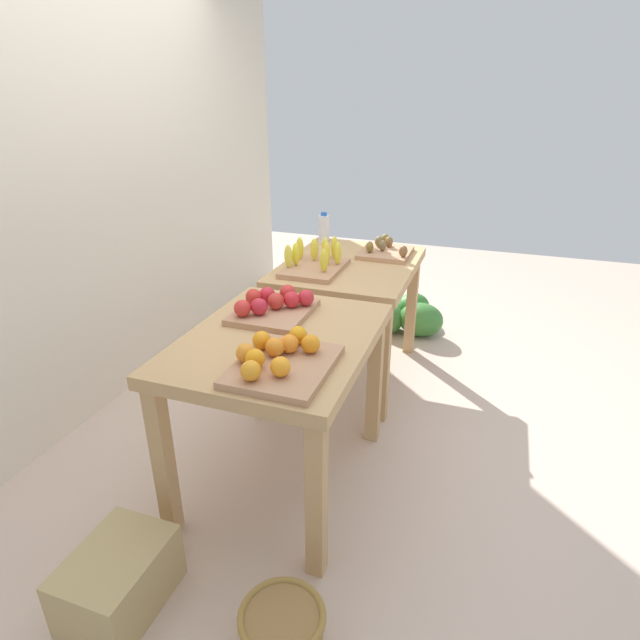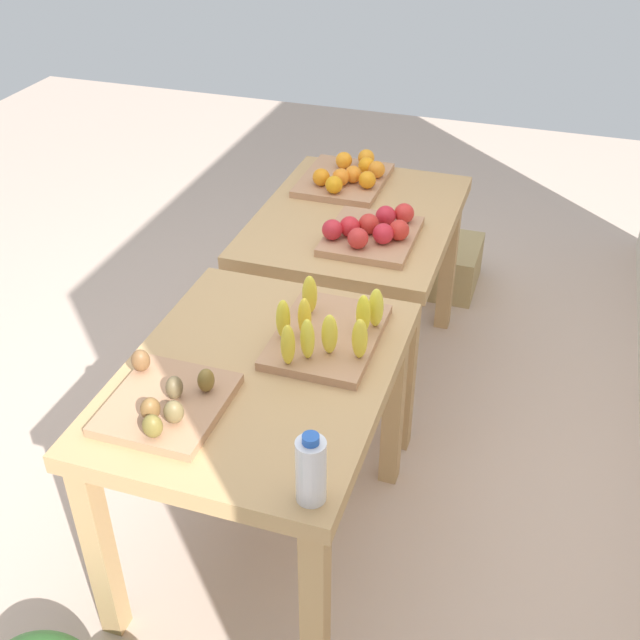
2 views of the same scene
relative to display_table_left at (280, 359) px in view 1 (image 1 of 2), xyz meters
The scene contains 12 objects.
ground_plane 0.88m from the display_table_left, ahead, with size 8.00×8.00×0.00m, color #C8AD9B.
back_wall 1.68m from the display_table_left, 67.47° to the left, with size 4.40×0.12×3.00m, color beige.
display_table_left is the anchor object (origin of this frame).
display_table_right 1.12m from the display_table_left, ahead, with size 1.04×0.80×0.79m.
orange_bin 0.33m from the display_table_left, 155.76° to the right, with size 0.45×0.38×0.11m.
apple_bin 0.29m from the display_table_left, 29.37° to the left, with size 0.40×0.34×0.11m.
banana_crate 0.95m from the display_table_left, ahead, with size 0.44×0.32×0.17m.
kiwi_bin 1.38m from the display_table_left, ahead, with size 0.36×0.33×0.10m.
water_bottle 1.60m from the display_table_left, 11.74° to the left, with size 0.08×0.08×0.21m.
watermelon_pile 2.05m from the display_table_left, ahead, with size 0.64×0.60×0.27m.
wicker_basket 1.06m from the display_table_left, 157.08° to the right, with size 0.29×0.29×0.21m.
cardboard_produce_box 1.05m from the display_table_left, 160.42° to the left, with size 0.40×0.30×0.25m, color tan.
Camera 1 is at (-2.41, -0.84, 1.77)m, focal length 28.61 mm.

